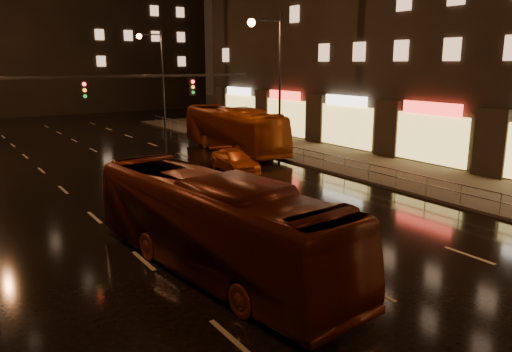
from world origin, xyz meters
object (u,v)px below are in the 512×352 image
at_px(bus_red, 214,224).
at_px(bus_curb, 233,130).
at_px(taxi_near, 260,201).
at_px(taxi_far, 235,161).

distance_m(bus_red, bus_curb, 22.94).
xyz_separation_m(bus_curb, taxi_near, (-7.71, -15.25, -0.99)).
height_order(bus_red, taxi_far, bus_red).
height_order(bus_red, bus_curb, bus_curb).
relative_size(bus_curb, taxi_far, 2.69).
bearing_deg(taxi_near, bus_curb, 61.71).
relative_size(bus_curb, taxi_near, 2.89).
bearing_deg(taxi_far, bus_red, -118.78).
bearing_deg(taxi_far, taxi_near, -109.68).
xyz_separation_m(bus_red, bus_curb, (12.31, 19.36, 0.09)).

